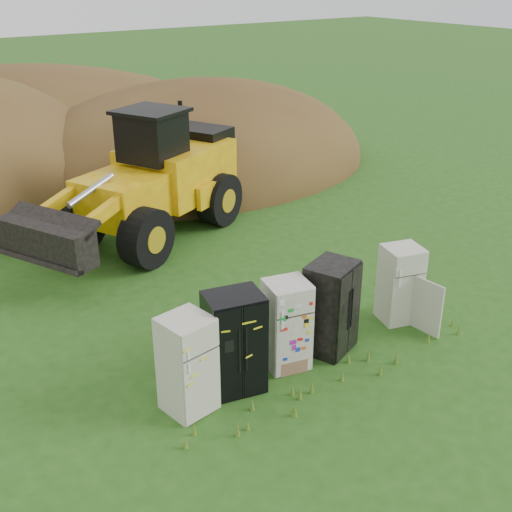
{
  "coord_description": "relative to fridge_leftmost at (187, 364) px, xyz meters",
  "views": [
    {
      "loc": [
        -6.41,
        -7.45,
        6.46
      ],
      "look_at": [
        0.29,
        2.0,
        1.18
      ],
      "focal_mm": 45.0,
      "sensor_mm": 36.0,
      "label": 1
    }
  ],
  "objects": [
    {
      "name": "fridge_open_door",
      "position": [
        4.8,
        0.06,
        -0.04
      ],
      "size": [
        0.86,
        0.82,
        1.55
      ],
      "primitive_type": null,
      "rotation": [
        0.0,
        0.0,
        -0.29
      ],
      "color": "beige",
      "rests_on": "ground"
    },
    {
      "name": "fridge_leftmost",
      "position": [
        0.0,
        0.0,
        0.0
      ],
      "size": [
        0.82,
        0.79,
        1.64
      ],
      "primitive_type": null,
      "rotation": [
        0.0,
        0.0,
        0.15
      ],
      "color": "beige",
      "rests_on": "ground"
    },
    {
      "name": "wheel_loader",
      "position": [
        2.27,
        6.51,
        0.81
      ],
      "size": [
        7.24,
        5.27,
        3.25
      ],
      "primitive_type": null,
      "rotation": [
        0.0,
        0.0,
        0.43
      ],
      "color": "yellow",
      "rests_on": "ground"
    },
    {
      "name": "fridge_black_side",
      "position": [
        0.9,
        0.03,
        0.05
      ],
      "size": [
        1.04,
        0.9,
        1.74
      ],
      "primitive_type": null,
      "rotation": [
        0.0,
        0.0,
        -0.22
      ],
      "color": "black",
      "rests_on": "ground"
    },
    {
      "name": "dirt_mound_right",
      "position": [
        6.86,
        11.43,
        -0.82
      ],
      "size": [
        12.92,
        9.47,
        5.98
      ],
      "primitive_type": "ellipsoid",
      "color": "#4A3117",
      "rests_on": "ground"
    },
    {
      "name": "fridge_dark_mid",
      "position": [
        2.96,
        0.02,
        0.04
      ],
      "size": [
        1.08,
        0.98,
        1.72
      ],
      "primitive_type": null,
      "rotation": [
        0.0,
        0.0,
        0.37
      ],
      "color": "black",
      "rests_on": "ground"
    },
    {
      "name": "ground",
      "position": [
        2.46,
        0.03,
        -0.82
      ],
      "size": [
        120.0,
        120.0,
        0.0
      ],
      "primitive_type": "plane",
      "color": "#205015",
      "rests_on": "ground"
    },
    {
      "name": "fridge_sticker",
      "position": [
        2.01,
        0.08,
        -0.01
      ],
      "size": [
        0.85,
        0.81,
        1.62
      ],
      "primitive_type": null,
      "rotation": [
        0.0,
        0.0,
        -0.23
      ],
      "color": "silver",
      "rests_on": "ground"
    }
  ]
}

